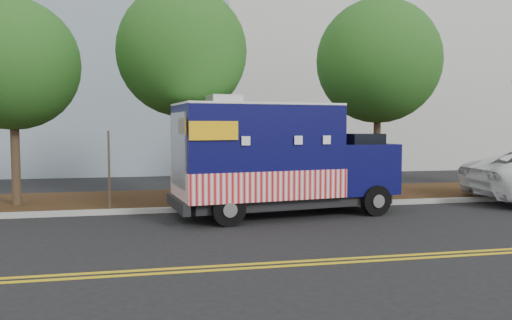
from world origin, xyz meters
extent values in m
plane|color=black|center=(0.00, 0.00, 0.00)|extent=(120.00, 120.00, 0.00)
cube|color=#9E9E99|center=(0.00, 1.40, 0.07)|extent=(120.00, 0.18, 0.15)
cube|color=#331E0E|center=(0.00, 3.50, 0.07)|extent=(120.00, 4.00, 0.15)
cube|color=gold|center=(0.00, -4.45, 0.01)|extent=(120.00, 0.10, 0.01)
cube|color=gold|center=(0.00, -4.70, 0.01)|extent=(120.00, 0.10, 0.01)
cylinder|color=#38281C|center=(-5.95, 2.86, 1.70)|extent=(0.26, 0.26, 3.40)
sphere|color=#265417|center=(-5.95, 2.86, 4.38)|extent=(3.93, 3.93, 3.93)
cylinder|color=#38281C|center=(-0.94, 2.74, 1.92)|extent=(0.26, 0.26, 3.85)
sphere|color=#265417|center=(-0.94, 2.74, 4.87)|extent=(4.09, 4.09, 4.09)
cylinder|color=#38281C|center=(6.11, 3.55, 1.87)|extent=(0.26, 0.26, 3.75)
sphere|color=#265417|center=(6.11, 3.55, 4.86)|extent=(4.45, 4.45, 4.45)
cube|color=#473828|center=(-3.13, 1.58, 1.20)|extent=(0.06, 0.06, 2.40)
cube|color=black|center=(1.87, 0.43, 0.43)|extent=(6.01, 2.77, 0.29)
cube|color=#090941|center=(0.95, 0.29, 1.86)|extent=(4.64, 2.97, 2.48)
cube|color=red|center=(0.95, 0.29, 0.98)|extent=(4.69, 3.04, 0.78)
cube|color=white|center=(0.95, 0.29, 3.12)|extent=(4.64, 2.97, 0.06)
cube|color=#B7B7BA|center=(0.02, 0.16, 3.26)|extent=(0.94, 0.94, 0.23)
cube|color=#090941|center=(4.02, 0.73, 1.29)|extent=(2.16, 2.47, 1.45)
cube|color=black|center=(3.97, 0.73, 1.99)|extent=(1.31, 2.14, 0.67)
cube|color=black|center=(4.96, 0.87, 0.81)|extent=(0.38, 2.06, 0.31)
cube|color=black|center=(-1.25, -0.02, 0.47)|extent=(0.51, 2.33, 0.29)
cube|color=#B7B7BA|center=(-1.22, -0.02, 1.91)|extent=(0.31, 1.85, 1.96)
cube|color=#B7B7BA|center=(1.08, 1.56, 1.91)|extent=(1.85, 0.31, 1.14)
cube|color=yellow|center=(-0.41, -1.15, 2.43)|extent=(1.23, 0.20, 0.47)
cube|color=yellow|center=(-0.76, 1.29, 2.43)|extent=(1.23, 0.20, 0.47)
cylinder|color=black|center=(4.27, -0.30, 0.43)|extent=(0.90, 0.41, 0.87)
cylinder|color=black|center=(3.97, 1.79, 0.43)|extent=(0.90, 0.41, 0.87)
cylinder|color=black|center=(-0.03, -0.91, 0.43)|extent=(0.90, 0.41, 0.87)
cylinder|color=black|center=(-0.33, 1.18, 0.43)|extent=(0.90, 0.41, 0.87)
camera|label=1|loc=(-1.88, -13.31, 2.57)|focal=35.00mm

